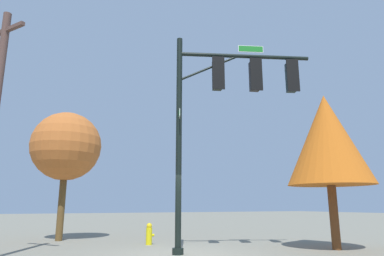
% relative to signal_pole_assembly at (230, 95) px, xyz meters
% --- Properties ---
extents(ground_plane, '(120.00, 120.00, 0.00)m').
position_rel_signal_pole_assembly_xyz_m(ground_plane, '(-1.70, 0.62, -5.35)').
color(ground_plane, gray).
extents(signal_pole_assembly, '(4.67, 2.19, 7.43)m').
position_rel_signal_pole_assembly_xyz_m(signal_pole_assembly, '(0.00, 0.00, 0.00)').
color(signal_pole_assembly, black).
rests_on(signal_pole_assembly, ground_plane).
extents(fire_hydrant, '(0.33, 0.24, 0.83)m').
position_rel_signal_pole_assembly_xyz_m(fire_hydrant, '(-1.66, 3.62, -4.93)').
color(fire_hydrant, yellow).
rests_on(fire_hydrant, ground_plane).
extents(tree_near, '(3.16, 3.16, 5.78)m').
position_rel_signal_pole_assembly_xyz_m(tree_near, '(-4.74, 6.80, -1.17)').
color(tree_near, brown).
rests_on(tree_near, ground_plane).
extents(tree_mid, '(3.08, 3.08, 5.66)m').
position_rel_signal_pole_assembly_xyz_m(tree_mid, '(3.79, -0.69, -1.41)').
color(tree_mid, brown).
rests_on(tree_mid, ground_plane).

